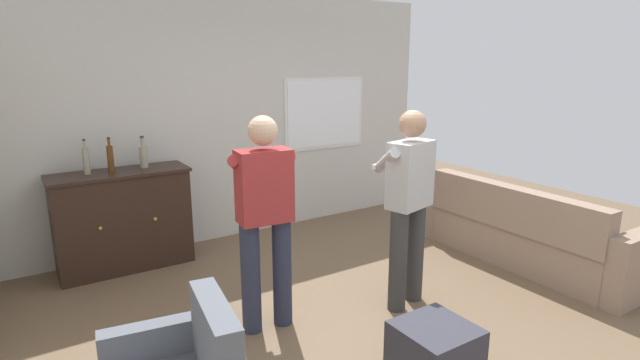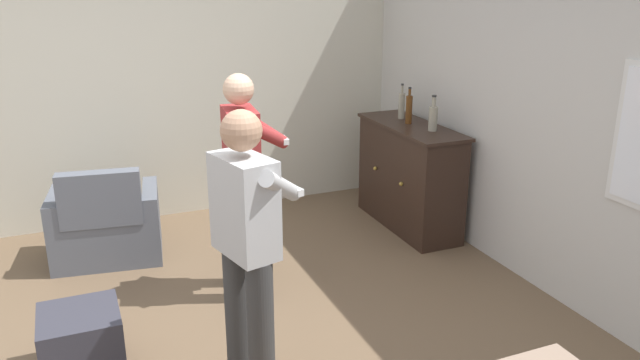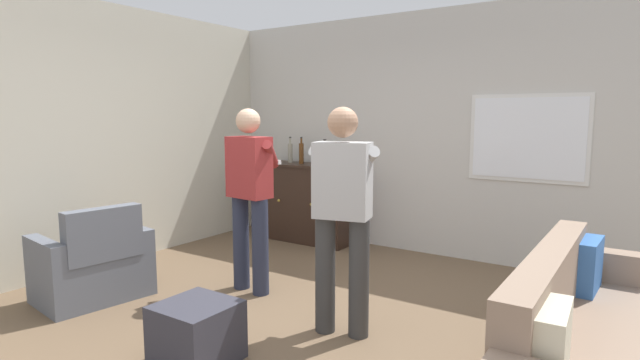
{
  "view_description": "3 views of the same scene",
  "coord_description": "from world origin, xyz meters",
  "px_view_note": "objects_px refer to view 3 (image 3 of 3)",
  "views": [
    {
      "loc": [
        -2.35,
        -2.75,
        2.09
      ],
      "look_at": [
        -0.16,
        0.64,
        1.09
      ],
      "focal_mm": 28.0,
      "sensor_mm": 36.0,
      "label": 1
    },
    {
      "loc": [
        3.45,
        -0.65,
        2.34
      ],
      "look_at": [
        -0.22,
        0.88,
        1.02
      ],
      "focal_mm": 35.0,
      "sensor_mm": 36.0,
      "label": 2
    },
    {
      "loc": [
        2.27,
        -2.87,
        1.62
      ],
      "look_at": [
        -0.14,
        0.72,
        1.06
      ],
      "focal_mm": 28.0,
      "sensor_mm": 36.0,
      "label": 3
    }
  ],
  "objects_px": {
    "bottle_liquor_amber": "(290,152)",
    "ottoman": "(197,333)",
    "sideboard_cabinet": "(305,202)",
    "bottle_spirits_clear": "(325,155)",
    "person_standing_right": "(343,210)",
    "bottle_wine_green": "(301,153)",
    "armchair": "(94,267)",
    "person_standing_left": "(250,191)",
    "couch": "(576,343)"
  },
  "relations": [
    {
      "from": "bottle_liquor_amber",
      "to": "ottoman",
      "type": "height_order",
      "value": "bottle_liquor_amber"
    },
    {
      "from": "sideboard_cabinet",
      "to": "bottle_spirits_clear",
      "type": "height_order",
      "value": "bottle_spirits_clear"
    },
    {
      "from": "person_standing_right",
      "to": "ottoman",
      "type": "bearing_deg",
      "value": -121.84
    },
    {
      "from": "bottle_liquor_amber",
      "to": "person_standing_right",
      "type": "height_order",
      "value": "person_standing_right"
    },
    {
      "from": "bottle_wine_green",
      "to": "bottle_spirits_clear",
      "type": "bearing_deg",
      "value": 10.05
    },
    {
      "from": "armchair",
      "to": "person_standing_right",
      "type": "bearing_deg",
      "value": 16.2
    },
    {
      "from": "person_standing_left",
      "to": "person_standing_right",
      "type": "bearing_deg",
      "value": -14.89
    },
    {
      "from": "couch",
      "to": "ottoman",
      "type": "bearing_deg",
      "value": -156.9
    },
    {
      "from": "armchair",
      "to": "ottoman",
      "type": "relative_size",
      "value": 2.04
    },
    {
      "from": "sideboard_cabinet",
      "to": "person_standing_left",
      "type": "xyz_separation_m",
      "value": [
        0.67,
        -1.81,
        0.43
      ]
    },
    {
      "from": "bottle_liquor_amber",
      "to": "bottle_spirits_clear",
      "type": "bearing_deg",
      "value": 1.65
    },
    {
      "from": "person_standing_right",
      "to": "couch",
      "type": "bearing_deg",
      "value": -0.19
    },
    {
      "from": "sideboard_cabinet",
      "to": "armchair",
      "type": "bearing_deg",
      "value": -96.9
    },
    {
      "from": "armchair",
      "to": "person_standing_left",
      "type": "relative_size",
      "value": 0.57
    },
    {
      "from": "bottle_wine_green",
      "to": "person_standing_right",
      "type": "height_order",
      "value": "person_standing_right"
    },
    {
      "from": "couch",
      "to": "armchair",
      "type": "height_order",
      "value": "armchair"
    },
    {
      "from": "bottle_spirits_clear",
      "to": "couch",
      "type": "bearing_deg",
      "value": -34.74
    },
    {
      "from": "bottle_wine_green",
      "to": "bottle_spirits_clear",
      "type": "height_order",
      "value": "bottle_wine_green"
    },
    {
      "from": "bottle_liquor_amber",
      "to": "couch",
      "type": "bearing_deg",
      "value": -30.48
    },
    {
      "from": "bottle_spirits_clear",
      "to": "ottoman",
      "type": "xyz_separation_m",
      "value": [
        1.02,
        -3.08,
        -0.92
      ]
    },
    {
      "from": "sideboard_cabinet",
      "to": "person_standing_left",
      "type": "distance_m",
      "value": 1.98
    },
    {
      "from": "bottle_liquor_amber",
      "to": "bottle_spirits_clear",
      "type": "distance_m",
      "value": 0.53
    },
    {
      "from": "bottle_wine_green",
      "to": "couch",
      "type": "bearing_deg",
      "value": -31.47
    },
    {
      "from": "person_standing_right",
      "to": "person_standing_left",
      "type": "bearing_deg",
      "value": 165.11
    },
    {
      "from": "ottoman",
      "to": "sideboard_cabinet",
      "type": "bearing_deg",
      "value": 112.86
    },
    {
      "from": "bottle_wine_green",
      "to": "person_standing_left",
      "type": "xyz_separation_m",
      "value": [
        0.74,
        -1.8,
        -0.2
      ]
    },
    {
      "from": "sideboard_cabinet",
      "to": "bottle_liquor_amber",
      "type": "height_order",
      "value": "bottle_liquor_amber"
    },
    {
      "from": "sideboard_cabinet",
      "to": "bottle_wine_green",
      "type": "relative_size",
      "value": 3.81
    },
    {
      "from": "ottoman",
      "to": "bottle_liquor_amber",
      "type": "bearing_deg",
      "value": 116.77
    },
    {
      "from": "bottle_wine_green",
      "to": "bottle_spirits_clear",
      "type": "relative_size",
      "value": 1.07
    },
    {
      "from": "couch",
      "to": "person_standing_left",
      "type": "xyz_separation_m",
      "value": [
        -2.73,
        0.32,
        0.61
      ]
    },
    {
      "from": "couch",
      "to": "bottle_spirits_clear",
      "type": "height_order",
      "value": "bottle_spirits_clear"
    },
    {
      "from": "armchair",
      "to": "person_standing_right",
      "type": "relative_size",
      "value": 0.57
    },
    {
      "from": "couch",
      "to": "armchair",
      "type": "bearing_deg",
      "value": -170.47
    },
    {
      "from": "sideboard_cabinet",
      "to": "bottle_spirits_clear",
      "type": "relative_size",
      "value": 4.09
    },
    {
      "from": "ottoman",
      "to": "person_standing_right",
      "type": "bearing_deg",
      "value": 58.16
    },
    {
      "from": "sideboard_cabinet",
      "to": "person_standing_left",
      "type": "height_order",
      "value": "person_standing_left"
    },
    {
      "from": "bottle_liquor_amber",
      "to": "ottoman",
      "type": "distance_m",
      "value": 3.56
    },
    {
      "from": "bottle_liquor_amber",
      "to": "bottle_spirits_clear",
      "type": "xyz_separation_m",
      "value": [
        0.53,
        0.02,
        -0.01
      ]
    },
    {
      "from": "bottle_spirits_clear",
      "to": "ottoman",
      "type": "bearing_deg",
      "value": -71.78
    },
    {
      "from": "couch",
      "to": "person_standing_left",
      "type": "relative_size",
      "value": 1.37
    },
    {
      "from": "couch",
      "to": "ottoman",
      "type": "relative_size",
      "value": 4.87
    },
    {
      "from": "sideboard_cabinet",
      "to": "bottle_spirits_clear",
      "type": "xyz_separation_m",
      "value": [
        0.26,
        0.06,
        0.62
      ]
    },
    {
      "from": "person_standing_left",
      "to": "person_standing_right",
      "type": "distance_m",
      "value": 1.21
    },
    {
      "from": "ottoman",
      "to": "person_standing_right",
      "type": "relative_size",
      "value": 0.28
    },
    {
      "from": "armchair",
      "to": "bottle_wine_green",
      "type": "height_order",
      "value": "bottle_wine_green"
    },
    {
      "from": "bottle_liquor_amber",
      "to": "person_standing_left",
      "type": "distance_m",
      "value": 2.08
    },
    {
      "from": "bottle_liquor_amber",
      "to": "person_standing_left",
      "type": "relative_size",
      "value": 0.2
    },
    {
      "from": "bottle_wine_green",
      "to": "person_standing_left",
      "type": "distance_m",
      "value": 1.96
    },
    {
      "from": "bottle_wine_green",
      "to": "ottoman",
      "type": "xyz_separation_m",
      "value": [
        1.34,
        -3.03,
        -0.94
      ]
    }
  ]
}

